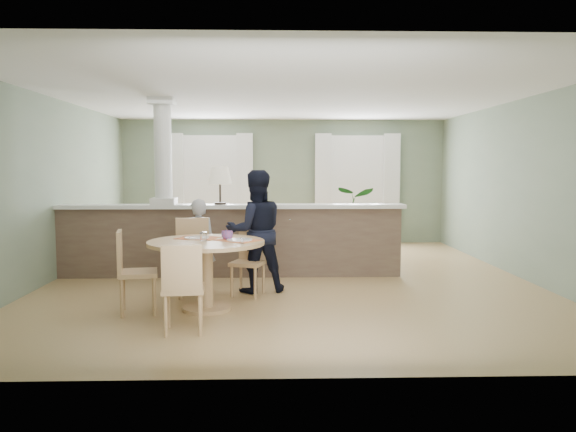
{
  "coord_description": "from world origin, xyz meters",
  "views": [
    {
      "loc": [
        -0.27,
        -8.32,
        1.68
      ],
      "look_at": [
        -0.05,
        -1.0,
        1.04
      ],
      "focal_mm": 35.0,
      "sensor_mm": 36.0,
      "label": 1
    }
  ],
  "objects_px": {
    "houseplant": "(341,225)",
    "chair_far_man": "(250,258)",
    "chair_side": "(131,268)",
    "chair_near": "(183,284)",
    "man_person": "(256,231)",
    "sofa": "(282,235)",
    "child_person": "(199,245)",
    "chair_far_boy": "(193,253)",
    "dining_table": "(207,255)"
  },
  "relations": [
    {
      "from": "chair_side",
      "to": "child_person",
      "type": "xyz_separation_m",
      "value": [
        0.62,
        1.21,
        0.1
      ]
    },
    {
      "from": "houseplant",
      "to": "child_person",
      "type": "bearing_deg",
      "value": -135.64
    },
    {
      "from": "child_person",
      "to": "man_person",
      "type": "bearing_deg",
      "value": 172.76
    },
    {
      "from": "sofa",
      "to": "man_person",
      "type": "height_order",
      "value": "man_person"
    },
    {
      "from": "houseplant",
      "to": "chair_side",
      "type": "relative_size",
      "value": 1.4
    },
    {
      "from": "houseplant",
      "to": "dining_table",
      "type": "height_order",
      "value": "houseplant"
    },
    {
      "from": "houseplant",
      "to": "man_person",
      "type": "height_order",
      "value": "man_person"
    },
    {
      "from": "chair_far_boy",
      "to": "chair_far_man",
      "type": "bearing_deg",
      "value": -11.64
    },
    {
      "from": "man_person",
      "to": "chair_far_boy",
      "type": "bearing_deg",
      "value": -3.04
    },
    {
      "from": "houseplant",
      "to": "chair_side",
      "type": "distance_m",
      "value": 4.4
    },
    {
      "from": "houseplant",
      "to": "chair_near",
      "type": "relative_size",
      "value": 1.46
    },
    {
      "from": "chair_far_boy",
      "to": "man_person",
      "type": "bearing_deg",
      "value": -0.77
    },
    {
      "from": "chair_far_boy",
      "to": "chair_side",
      "type": "bearing_deg",
      "value": -132.53
    },
    {
      "from": "child_person",
      "to": "chair_far_man",
      "type": "bearing_deg",
      "value": 160.04
    },
    {
      "from": "houseplant",
      "to": "child_person",
      "type": "xyz_separation_m",
      "value": [
        -2.21,
        -2.16,
        -0.04
      ]
    },
    {
      "from": "sofa",
      "to": "chair_far_boy",
      "type": "bearing_deg",
      "value": -113.8
    },
    {
      "from": "chair_far_man",
      "to": "child_person",
      "type": "relative_size",
      "value": 0.7
    },
    {
      "from": "chair_far_man",
      "to": "chair_near",
      "type": "relative_size",
      "value": 0.96
    },
    {
      "from": "sofa",
      "to": "child_person",
      "type": "xyz_separation_m",
      "value": [
        -1.18,
        -2.47,
        0.17
      ]
    },
    {
      "from": "dining_table",
      "to": "chair_near",
      "type": "bearing_deg",
      "value": -97.97
    },
    {
      "from": "chair_side",
      "to": "man_person",
      "type": "relative_size",
      "value": 0.58
    },
    {
      "from": "chair_near",
      "to": "chair_side",
      "type": "distance_m",
      "value": 1.09
    },
    {
      "from": "houseplant",
      "to": "chair_side",
      "type": "bearing_deg",
      "value": -129.94
    },
    {
      "from": "chair_far_boy",
      "to": "chair_far_man",
      "type": "xyz_separation_m",
      "value": [
        0.74,
        -0.01,
        -0.07
      ]
    },
    {
      "from": "sofa",
      "to": "dining_table",
      "type": "distance_m",
      "value": 3.68
    },
    {
      "from": "dining_table",
      "to": "child_person",
      "type": "height_order",
      "value": "child_person"
    },
    {
      "from": "chair_far_man",
      "to": "man_person",
      "type": "bearing_deg",
      "value": 82.41
    },
    {
      "from": "sofa",
      "to": "child_person",
      "type": "distance_m",
      "value": 2.74
    },
    {
      "from": "sofa",
      "to": "chair_far_man",
      "type": "distance_m",
      "value": 2.79
    },
    {
      "from": "chair_far_boy",
      "to": "chair_far_man",
      "type": "height_order",
      "value": "chair_far_boy"
    },
    {
      "from": "houseplant",
      "to": "sofa",
      "type": "bearing_deg",
      "value": 162.91
    },
    {
      "from": "chair_far_man",
      "to": "dining_table",
      "type": "bearing_deg",
      "value": -101.38
    },
    {
      "from": "chair_far_boy",
      "to": "chair_far_man",
      "type": "distance_m",
      "value": 0.74
    },
    {
      "from": "sofa",
      "to": "child_person",
      "type": "relative_size",
      "value": 2.5
    },
    {
      "from": "child_person",
      "to": "chair_near",
      "type": "bearing_deg",
      "value": 94.29
    },
    {
      "from": "chair_near",
      "to": "man_person",
      "type": "xyz_separation_m",
      "value": [
        0.67,
        1.92,
        0.31
      ]
    },
    {
      "from": "chair_near",
      "to": "sofa",
      "type": "bearing_deg",
      "value": -108.89
    },
    {
      "from": "chair_far_man",
      "to": "chair_side",
      "type": "height_order",
      "value": "chair_side"
    },
    {
      "from": "chair_far_man",
      "to": "chair_near",
      "type": "xyz_separation_m",
      "value": [
        -0.6,
        -1.76,
        0.02
      ]
    },
    {
      "from": "chair_near",
      "to": "child_person",
      "type": "relative_size",
      "value": 0.73
    },
    {
      "from": "houseplant",
      "to": "man_person",
      "type": "relative_size",
      "value": 0.82
    },
    {
      "from": "child_person",
      "to": "man_person",
      "type": "distance_m",
      "value": 0.81
    },
    {
      "from": "houseplant",
      "to": "chair_near",
      "type": "xyz_separation_m",
      "value": [
        -2.1,
        -4.19,
        -0.16
      ]
    },
    {
      "from": "chair_far_man",
      "to": "man_person",
      "type": "height_order",
      "value": "man_person"
    },
    {
      "from": "child_person",
      "to": "sofa",
      "type": "bearing_deg",
      "value": -114.13
    },
    {
      "from": "sofa",
      "to": "chair_side",
      "type": "height_order",
      "value": "chair_side"
    },
    {
      "from": "houseplant",
      "to": "chair_far_man",
      "type": "height_order",
      "value": "houseplant"
    },
    {
      "from": "man_person",
      "to": "houseplant",
      "type": "bearing_deg",
      "value": -135.56
    },
    {
      "from": "dining_table",
      "to": "child_person",
      "type": "xyz_separation_m",
      "value": [
        -0.24,
        1.08,
        -0.03
      ]
    },
    {
      "from": "chair_side",
      "to": "man_person",
      "type": "distance_m",
      "value": 1.79
    }
  ]
}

